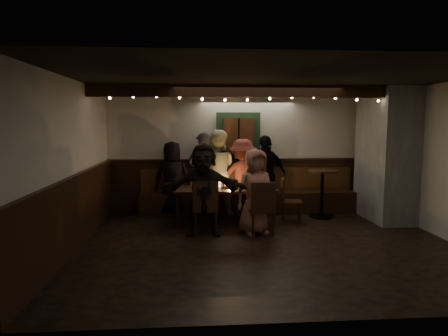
{
  "coord_description": "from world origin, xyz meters",
  "views": [
    {
      "loc": [
        -1.15,
        -6.13,
        1.95
      ],
      "look_at": [
        -0.57,
        1.6,
        1.05
      ],
      "focal_mm": 32.0,
      "sensor_mm": 36.0,
      "label": 1
    }
  ],
  "objects": [
    {
      "name": "chair_near_left",
      "position": [
        -0.97,
        0.6,
        0.54
      ],
      "size": [
        0.44,
        0.44,
        0.96
      ],
      "color": "black",
      "rests_on": "ground"
    },
    {
      "name": "person_b",
      "position": [
        -0.97,
        2.12,
        0.87
      ],
      "size": [
        0.68,
        0.49,
        1.74
      ],
      "primitive_type": "imported",
      "rotation": [
        0.0,
        0.0,
        3.27
      ],
      "color": "#2D2D32",
      "rests_on": "ground"
    },
    {
      "name": "high_top",
      "position": [
        1.45,
        1.73,
        0.62
      ],
      "size": [
        0.61,
        0.61,
        0.97
      ],
      "color": "black",
      "rests_on": "ground"
    },
    {
      "name": "dining_table",
      "position": [
        -0.57,
        1.4,
        0.63
      ],
      "size": [
        1.93,
        0.83,
        0.84
      ],
      "color": "black",
      "rests_on": "ground"
    },
    {
      "name": "chair_near_right",
      "position": [
        -0.01,
        0.46,
        0.53
      ],
      "size": [
        0.46,
        0.46,
        0.95
      ],
      "color": "black",
      "rests_on": "ground"
    },
    {
      "name": "person_g",
      "position": [
        -0.1,
        0.63,
        0.75
      ],
      "size": [
        0.84,
        0.69,
        1.49
      ],
      "primitive_type": "imported",
      "rotation": [
        0.0,
        0.0,
        0.34
      ],
      "color": "#A86C58",
      "rests_on": "ground"
    },
    {
      "name": "room",
      "position": [
        1.07,
        1.42,
        1.07
      ],
      "size": [
        6.02,
        5.01,
        2.62
      ],
      "color": "black",
      "rests_on": "ground"
    },
    {
      "name": "chair_end",
      "position": [
        0.66,
        1.43,
        0.48
      ],
      "size": [
        0.44,
        0.44,
        0.86
      ],
      "color": "black",
      "rests_on": "ground"
    },
    {
      "name": "person_e",
      "position": [
        0.37,
        2.18,
        0.83
      ],
      "size": [
        1.06,
        0.77,
        1.67
      ],
      "primitive_type": "imported",
      "rotation": [
        0.0,
        0.0,
        3.56
      ],
      "color": "black",
      "rests_on": "ground"
    },
    {
      "name": "person_c",
      "position": [
        -0.68,
        2.17,
        0.89
      ],
      "size": [
        0.97,
        0.81,
        1.78
      ],
      "primitive_type": "imported",
      "rotation": [
        0.0,
        0.0,
        2.97
      ],
      "color": "#C1BD94",
      "rests_on": "ground"
    },
    {
      "name": "person_a",
      "position": [
        -1.61,
        2.16,
        0.78
      ],
      "size": [
        0.77,
        0.51,
        1.55
      ],
      "primitive_type": "imported",
      "rotation": [
        0.0,
        0.0,
        3.11
      ],
      "color": "black",
      "rests_on": "ground"
    },
    {
      "name": "person_f",
      "position": [
        -0.99,
        0.61,
        0.8
      ],
      "size": [
        1.52,
        0.63,
        1.6
      ],
      "primitive_type": "imported",
      "rotation": [
        0.0,
        0.0,
        -0.11
      ],
      "color": "black",
      "rests_on": "ground"
    },
    {
      "name": "person_d",
      "position": [
        -0.15,
        2.05,
        0.8
      ],
      "size": [
        1.13,
        0.78,
        1.6
      ],
      "primitive_type": "imported",
      "rotation": [
        0.0,
        0.0,
        2.95
      ],
      "color": "maroon",
      "rests_on": "ground"
    }
  ]
}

